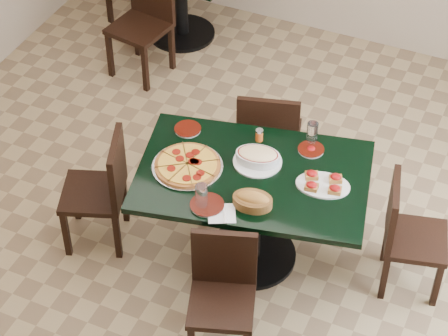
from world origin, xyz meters
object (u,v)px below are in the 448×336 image
at_px(bread_basket, 253,200).
at_px(bruschetta_platter, 323,183).
at_px(chair_right, 405,231).
at_px(chair_left, 104,186).
at_px(back_chair_near, 145,15).
at_px(chair_near, 223,288).
at_px(main_table, 252,195).
at_px(chair_far, 269,136).
at_px(pepperoni_pizza, 187,165).
at_px(lasagna_casserole, 258,157).

height_order(bread_basket, bruschetta_platter, bread_basket).
bearing_deg(chair_right, chair_left, 88.96).
bearing_deg(back_chair_near, chair_near, -43.80).
bearing_deg(main_table, chair_far, 90.62).
xyz_separation_m(chair_near, back_chair_near, (-1.71, 2.28, 0.06)).
bearing_deg(chair_far, back_chair_near, -49.07).
distance_m(back_chair_near, bread_basket, 2.55).
bearing_deg(chair_near, pepperoni_pizza, 112.72).
distance_m(pepperoni_pizza, bruschetta_platter, 0.83).
bearing_deg(main_table, lasagna_casserole, 85.91).
distance_m(back_chair_near, lasagna_casserole, 2.22).
bearing_deg(main_table, back_chair_near, 122.71).
bearing_deg(lasagna_casserole, back_chair_near, 126.06).
relative_size(chair_near, bruschetta_platter, 2.22).
bearing_deg(chair_left, lasagna_casserole, 89.42).
height_order(chair_right, pepperoni_pizza, chair_right).
bearing_deg(main_table, chair_left, -178.64).
xyz_separation_m(main_table, bruschetta_platter, (0.42, 0.07, 0.21)).
bearing_deg(lasagna_casserole, chair_near, -92.50).
bearing_deg(bread_basket, chair_left, 169.75).
xyz_separation_m(chair_far, chair_near, (0.24, -1.31, -0.05)).
relative_size(chair_left, pepperoni_pizza, 1.94).
height_order(chair_near, bread_basket, bread_basket).
distance_m(main_table, bread_basket, 0.35).
bearing_deg(bread_basket, chair_far, 96.40).
bearing_deg(chair_far, chair_right, 142.22).
bearing_deg(bread_basket, bruschetta_platter, 35.60).
bearing_deg(lasagna_casserole, chair_left, -170.72).
relative_size(chair_far, chair_near, 1.10).
relative_size(chair_right, chair_left, 0.97).
bearing_deg(chair_near, main_table, 79.59).
distance_m(pepperoni_pizza, lasagna_casserole, 0.43).
relative_size(pepperoni_pizza, bread_basket, 1.69).
xyz_separation_m(main_table, back_chair_near, (-1.62, 1.61, -0.06)).
relative_size(pepperoni_pizza, bruschetta_platter, 1.20).
bearing_deg(bruschetta_platter, chair_right, 3.74).
height_order(chair_near, lasagna_casserole, lasagna_casserole).
xyz_separation_m(pepperoni_pizza, bruschetta_platter, (0.81, 0.18, 0.01)).
bearing_deg(chair_left, bruschetta_platter, 81.83).
xyz_separation_m(main_table, chair_right, (0.94, 0.20, -0.11)).
height_order(main_table, chair_near, chair_near).
xyz_separation_m(back_chair_near, bruschetta_platter, (2.04, -1.54, 0.27)).
relative_size(chair_left, bread_basket, 3.29).
bearing_deg(bread_basket, pepperoni_pizza, 155.02).
xyz_separation_m(chair_near, chair_left, (-1.04, 0.43, 0.03)).
xyz_separation_m(back_chair_near, pepperoni_pizza, (1.23, -1.72, 0.26)).
bearing_deg(bruschetta_platter, bread_basket, -145.65).
distance_m(chair_far, chair_right, 1.17).
xyz_separation_m(chair_near, chair_right, (0.84, 0.86, 0.01)).
bearing_deg(back_chair_near, pepperoni_pizza, -45.32).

